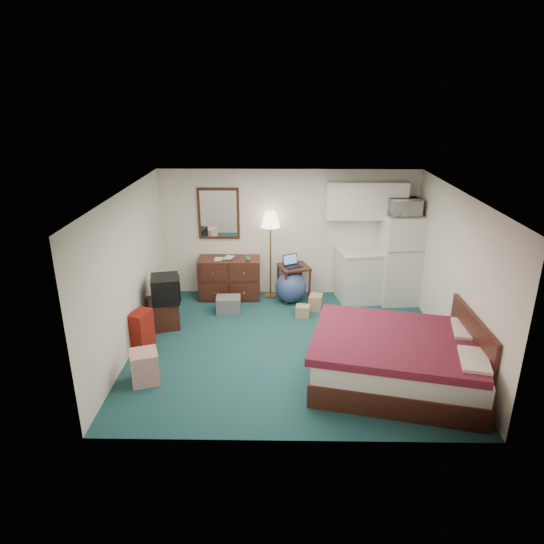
{
  "coord_description": "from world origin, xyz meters",
  "views": [
    {
      "loc": [
        -0.17,
        -6.91,
        3.89
      ],
      "look_at": [
        -0.29,
        0.46,
        1.11
      ],
      "focal_mm": 32.0,
      "sensor_mm": 36.0,
      "label": 1
    }
  ],
  "objects_px": {
    "kitchen_counter": "(362,276)",
    "tv_stand": "(164,313)",
    "dresser": "(230,278)",
    "floor_lamp": "(270,255)",
    "bed": "(397,361)",
    "desk": "(294,282)",
    "suitcase": "(141,330)",
    "fridge": "(400,259)"
  },
  "relations": [
    {
      "from": "dresser",
      "to": "floor_lamp",
      "type": "bearing_deg",
      "value": 3.4
    },
    {
      "from": "desk",
      "to": "kitchen_counter",
      "type": "distance_m",
      "value": 1.34
    },
    {
      "from": "dresser",
      "to": "floor_lamp",
      "type": "distance_m",
      "value": 0.93
    },
    {
      "from": "bed",
      "to": "kitchen_counter",
      "type": "bearing_deg",
      "value": 103.57
    },
    {
      "from": "bed",
      "to": "suitcase",
      "type": "bearing_deg",
      "value": 179.22
    },
    {
      "from": "dresser",
      "to": "tv_stand",
      "type": "relative_size",
      "value": 2.23
    },
    {
      "from": "dresser",
      "to": "desk",
      "type": "height_order",
      "value": "dresser"
    },
    {
      "from": "tv_stand",
      "to": "suitcase",
      "type": "relative_size",
      "value": 0.84
    },
    {
      "from": "floor_lamp",
      "to": "bed",
      "type": "distance_m",
      "value": 3.6
    },
    {
      "from": "kitchen_counter",
      "to": "suitcase",
      "type": "xyz_separation_m",
      "value": [
        -3.79,
        -2.0,
        -0.17
      ]
    },
    {
      "from": "bed",
      "to": "tv_stand",
      "type": "height_order",
      "value": "bed"
    },
    {
      "from": "desk",
      "to": "fridge",
      "type": "bearing_deg",
      "value": -20.0
    },
    {
      "from": "floor_lamp",
      "to": "bed",
      "type": "relative_size",
      "value": 0.77
    },
    {
      "from": "floor_lamp",
      "to": "kitchen_counter",
      "type": "relative_size",
      "value": 1.76
    },
    {
      "from": "desk",
      "to": "tv_stand",
      "type": "bearing_deg",
      "value": -170.3
    },
    {
      "from": "desk",
      "to": "bed",
      "type": "distance_m",
      "value": 3.25
    },
    {
      "from": "dresser",
      "to": "kitchen_counter",
      "type": "bearing_deg",
      "value": -3.12
    },
    {
      "from": "floor_lamp",
      "to": "tv_stand",
      "type": "bearing_deg",
      "value": -143.58
    },
    {
      "from": "floor_lamp",
      "to": "desk",
      "type": "distance_m",
      "value": 0.7
    },
    {
      "from": "floor_lamp",
      "to": "fridge",
      "type": "relative_size",
      "value": 1.0
    },
    {
      "from": "desk",
      "to": "suitcase",
      "type": "bearing_deg",
      "value": -159.21
    },
    {
      "from": "kitchen_counter",
      "to": "tv_stand",
      "type": "bearing_deg",
      "value": -171.17
    },
    {
      "from": "dresser",
      "to": "desk",
      "type": "xyz_separation_m",
      "value": [
        1.26,
        -0.05,
        -0.06
      ]
    },
    {
      "from": "kitchen_counter",
      "to": "tv_stand",
      "type": "height_order",
      "value": "kitchen_counter"
    },
    {
      "from": "dresser",
      "to": "tv_stand",
      "type": "bearing_deg",
      "value": -130.27
    },
    {
      "from": "fridge",
      "to": "suitcase",
      "type": "distance_m",
      "value": 4.93
    },
    {
      "from": "fridge",
      "to": "suitcase",
      "type": "bearing_deg",
      "value": -160.46
    },
    {
      "from": "tv_stand",
      "to": "suitcase",
      "type": "distance_m",
      "value": 0.81
    },
    {
      "from": "desk",
      "to": "suitcase",
      "type": "xyz_separation_m",
      "value": [
        -2.47,
        -2.02,
        -0.02
      ]
    },
    {
      "from": "kitchen_counter",
      "to": "desk",
      "type": "bearing_deg",
      "value": 169.44
    },
    {
      "from": "dresser",
      "to": "tv_stand",
      "type": "height_order",
      "value": "dresser"
    },
    {
      "from": "floor_lamp",
      "to": "desk",
      "type": "relative_size",
      "value": 2.52
    },
    {
      "from": "floor_lamp",
      "to": "tv_stand",
      "type": "xyz_separation_m",
      "value": [
        -1.83,
        -1.35,
        -0.62
      ]
    },
    {
      "from": "dresser",
      "to": "suitcase",
      "type": "height_order",
      "value": "dresser"
    },
    {
      "from": "fridge",
      "to": "suitcase",
      "type": "xyz_separation_m",
      "value": [
        -4.48,
        -1.97,
        -0.54
      ]
    },
    {
      "from": "suitcase",
      "to": "kitchen_counter",
      "type": "bearing_deg",
      "value": 44.75
    },
    {
      "from": "tv_stand",
      "to": "suitcase",
      "type": "bearing_deg",
      "value": -120.44
    },
    {
      "from": "kitchen_counter",
      "to": "bed",
      "type": "relative_size",
      "value": 0.44
    },
    {
      "from": "dresser",
      "to": "tv_stand",
      "type": "xyz_separation_m",
      "value": [
        -1.03,
        -1.28,
        -0.16
      ]
    },
    {
      "from": "dresser",
      "to": "bed",
      "type": "relative_size",
      "value": 0.53
    },
    {
      "from": "fridge",
      "to": "suitcase",
      "type": "height_order",
      "value": "fridge"
    },
    {
      "from": "floor_lamp",
      "to": "desk",
      "type": "xyz_separation_m",
      "value": [
        0.46,
        -0.12,
        -0.52
      ]
    }
  ]
}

